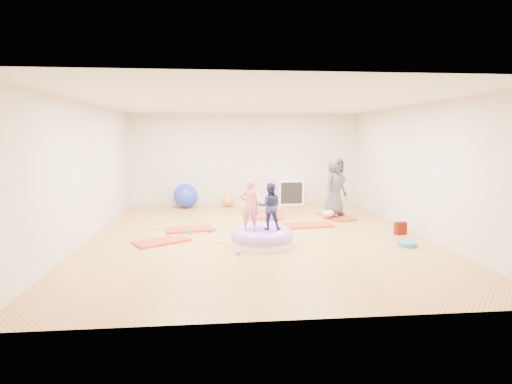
{
  "coord_description": "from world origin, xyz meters",
  "views": [
    {
      "loc": [
        -0.81,
        -8.31,
        2.12
      ],
      "look_at": [
        0.0,
        0.3,
        0.9
      ],
      "focal_mm": 28.0,
      "sensor_mm": 36.0,
      "label": 1
    }
  ],
  "objects": [
    {
      "name": "exercise_ball_orange",
      "position": [
        -0.54,
        3.6,
        0.19
      ],
      "size": [
        0.38,
        0.38,
        0.38
      ],
      "primitive_type": "sphere",
      "color": "orange",
      "rests_on": "ground"
    },
    {
      "name": "gym_mat_rear_right",
      "position": [
        2.24,
        1.72,
        0.02
      ],
      "size": [
        0.82,
        1.26,
        0.05
      ],
      "primitive_type": "cube",
      "rotation": [
        0.0,
        0.0,
        1.79
      ],
      "color": "red",
      "rests_on": "ground"
    },
    {
      "name": "balance_disc",
      "position": [
        2.82,
        -1.1,
        0.04
      ],
      "size": [
        0.37,
        0.37,
        0.08
      ],
      "primitive_type": "cylinder",
      "color": "teal",
      "rests_on": "ground"
    },
    {
      "name": "yellow_toy",
      "position": [
        -0.84,
        -0.45,
        0.02
      ],
      "size": [
        0.22,
        0.22,
        0.03
      ],
      "primitive_type": "cylinder",
      "color": "yellow",
      "rests_on": "ground"
    },
    {
      "name": "infant_play_gym",
      "position": [
        0.15,
        3.06,
        0.33
      ],
      "size": [
        0.64,
        0.61,
        0.49
      ],
      "rotation": [
        0.0,
        0.0,
        -0.17
      ],
      "color": "white",
      "rests_on": "ground"
    },
    {
      "name": "backpack",
      "position": [
        3.1,
        -0.2,
        0.14
      ],
      "size": [
        0.26,
        0.19,
        0.27
      ],
      "primitive_type": "cube",
      "rotation": [
        0.0,
        0.0,
        0.19
      ],
      "color": "#901002",
      "rests_on": "ground"
    },
    {
      "name": "child_navy",
      "position": [
        0.17,
        -0.75,
        0.81
      ],
      "size": [
        0.48,
        0.39,
        0.92
      ],
      "primitive_type": "imported",
      "rotation": [
        0.0,
        0.0,
        3.04
      ],
      "color": "navy",
      "rests_on": "inflatable_cushion"
    },
    {
      "name": "room",
      "position": [
        0.0,
        0.0,
        1.4
      ],
      "size": [
        7.01,
        8.01,
        2.81
      ],
      "color": "gold",
      "rests_on": "ground"
    },
    {
      "name": "gym_mat_center_back",
      "position": [
        0.58,
        2.12,
        0.03
      ],
      "size": [
        0.8,
        1.35,
        0.05
      ],
      "primitive_type": "cube",
      "rotation": [
        0.0,
        0.0,
        1.44
      ],
      "color": "red",
      "rests_on": "ground"
    },
    {
      "name": "gym_mat_mid_left",
      "position": [
        -1.47,
        0.62,
        0.02
      ],
      "size": [
        1.16,
        0.74,
        0.04
      ],
      "primitive_type": "cube",
      "rotation": [
        0.0,
        0.0,
        0.19
      ],
      "color": "red",
      "rests_on": "ground"
    },
    {
      "name": "exercise_ball_blue",
      "position": [
        -1.79,
        3.51,
        0.36
      ],
      "size": [
        0.72,
        0.72,
        0.72
      ],
      "primitive_type": "sphere",
      "color": "#1F34C7",
      "rests_on": "ground"
    },
    {
      "name": "gym_mat_front_left",
      "position": [
        -1.96,
        -0.38,
        0.02
      ],
      "size": [
        1.18,
        1.01,
        0.04
      ],
      "primitive_type": "cube",
      "rotation": [
        0.0,
        0.0,
        0.55
      ],
      "color": "red",
      "rests_on": "ground"
    },
    {
      "name": "cube_shelf",
      "position": [
        1.41,
        3.79,
        0.38
      ],
      "size": [
        0.77,
        0.38,
        0.77
      ],
      "color": "white",
      "rests_on": "ground"
    },
    {
      "name": "adult_caregiver",
      "position": [
        2.21,
        1.77,
        0.82
      ],
      "size": [
        0.9,
        0.86,
        1.55
      ],
      "primitive_type": "imported",
      "rotation": [
        0.0,
        0.0,
        0.68
      ],
      "color": "#40414A",
      "rests_on": "gym_mat_rear_right"
    },
    {
      "name": "child_pink",
      "position": [
        -0.23,
        -0.79,
        0.86
      ],
      "size": [
        0.36,
        0.24,
        1.0
      ],
      "primitive_type": "imported",
      "rotation": [
        0.0,
        0.0,
        3.14
      ],
      "color": "#E26B71",
      "rests_on": "inflatable_cushion"
    },
    {
      "name": "inflatable_cushion",
      "position": [
        0.02,
        -0.78,
        0.15
      ],
      "size": [
        1.23,
        1.23,
        0.39
      ],
      "rotation": [
        0.0,
        0.0,
        0.37
      ],
      "color": "white",
      "rests_on": "ground"
    },
    {
      "name": "ball_pit_balls",
      "position": [
        -1.05,
        0.18,
        0.04
      ],
      "size": [
        3.31,
        2.25,
        0.08
      ],
      "color": "yellow",
      "rests_on": "ground"
    },
    {
      "name": "gym_mat_right",
      "position": [
        1.29,
        0.77,
        0.02
      ],
      "size": [
        1.15,
        0.67,
        0.05
      ],
      "primitive_type": "cube",
      "rotation": [
        0.0,
        0.0,
        0.11
      ],
      "color": "red",
      "rests_on": "ground"
    },
    {
      "name": "infant",
      "position": [
        1.98,
        1.51,
        0.15
      ],
      "size": [
        0.33,
        0.34,
        0.2
      ],
      "color": "#A3C0DE",
      "rests_on": "gym_mat_rear_right"
    }
  ]
}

